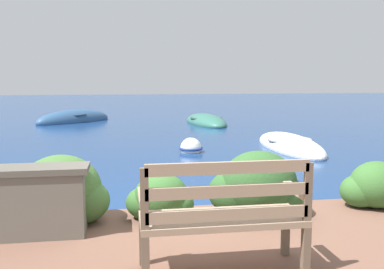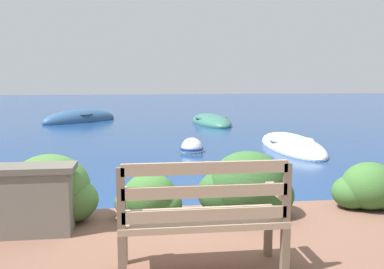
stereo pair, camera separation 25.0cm
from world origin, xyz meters
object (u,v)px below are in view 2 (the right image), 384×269
Objects in this scene: rowboat_nearest at (292,147)px; mooring_buoy at (192,148)px; rowboat_far at (211,122)px; rowboat_outer at (80,120)px; park_bench at (202,214)px.

rowboat_nearest reaches higher than mooring_buoy.
rowboat_far is 1.09× the size of rowboat_outer.
rowboat_outer is (-5.04, 1.37, 0.02)m from rowboat_far.
rowboat_outer is (-2.72, 14.18, -0.63)m from park_bench.
rowboat_far is at bearing -171.66° from rowboat_nearest.
mooring_buoy is (-1.53, -6.10, 0.03)m from rowboat_far.
rowboat_far is at bearing 123.41° from rowboat_outer.
park_bench is 0.39× the size of rowboat_nearest.
rowboat_outer is at bearing 115.16° from mooring_buoy.
park_bench is at bearing -26.52° from rowboat_nearest.
rowboat_outer is 5.57× the size of mooring_buoy.
rowboat_nearest is at bearing 87.84° from rowboat_outer.
rowboat_nearest is 0.98× the size of rowboat_far.
park_bench is 6.78m from mooring_buoy.
park_bench is at bearing 59.46° from rowboat_outer.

